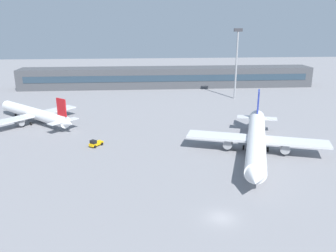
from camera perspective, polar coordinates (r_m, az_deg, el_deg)
ground_plane at (r=92.40m, az=3.26°, el=-1.71°), size 400.00×400.00×0.00m
terminal_building at (r=161.01m, az=-0.10°, el=8.02°), size 132.58×12.13×9.00m
airplane_near at (r=81.51m, az=14.34°, el=-2.22°), size 32.09×44.94×11.46m
airplane_mid at (r=111.72m, az=-21.28°, el=1.97°), size 29.75×28.25×9.38m
baggage_tug_yellow at (r=86.59m, az=-11.87°, el=-2.80°), size 3.39×3.77×1.75m
floodlight_tower_west at (r=137.54m, az=11.23°, el=10.76°), size 3.20×0.80×26.77m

